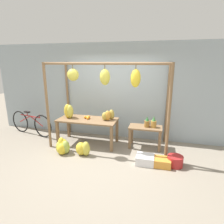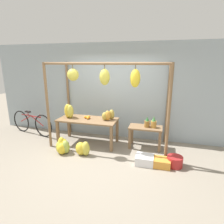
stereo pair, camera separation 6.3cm
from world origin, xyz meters
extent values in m
plane|color=gray|center=(0.00, 0.00, 0.00)|extent=(20.00, 20.00, 0.00)
cube|color=#99A8B2|center=(0.00, 1.61, 1.40)|extent=(8.00, 0.08, 2.80)
cylinder|color=brown|center=(-1.52, 0.39, 1.13)|extent=(0.07, 0.07, 2.25)
cylinder|color=brown|center=(1.52, 0.39, 1.13)|extent=(0.07, 0.07, 2.25)
cylinder|color=brown|center=(-1.52, 1.52, 1.13)|extent=(0.07, 0.07, 2.25)
cylinder|color=brown|center=(1.52, 1.52, 1.13)|extent=(0.07, 0.07, 2.25)
cylinder|color=brown|center=(0.00, 0.39, 2.22)|extent=(3.04, 0.06, 0.06)
cylinder|color=brown|center=(-0.74, 0.39, 2.15)|extent=(0.02, 0.02, 0.09)
ellipsoid|color=gold|center=(-0.74, 0.39, 1.96)|extent=(0.28, 0.25, 0.29)
cylinder|color=brown|center=(0.05, 0.39, 2.15)|extent=(0.02, 0.02, 0.09)
ellipsoid|color=gold|center=(0.05, 0.39, 1.92)|extent=(0.24, 0.22, 0.37)
cylinder|color=brown|center=(0.76, 0.39, 2.15)|extent=(0.02, 0.02, 0.08)
ellipsoid|color=yellow|center=(0.76, 0.39, 1.91)|extent=(0.22, 0.20, 0.40)
cube|color=brown|center=(-0.60, 0.86, 0.70)|extent=(1.64, 0.73, 0.04)
cube|color=brown|center=(-1.37, 0.54, 0.34)|extent=(0.07, 0.07, 0.68)
cube|color=brown|center=(0.17, 0.54, 0.34)|extent=(0.07, 0.07, 0.68)
cube|color=brown|center=(-1.37, 1.17, 0.34)|extent=(0.07, 0.07, 0.68)
cube|color=brown|center=(0.17, 1.17, 0.34)|extent=(0.07, 0.07, 0.68)
cube|color=brown|center=(0.99, 1.00, 0.57)|extent=(0.87, 0.45, 0.04)
cube|color=brown|center=(0.60, 0.82, 0.27)|extent=(0.07, 0.07, 0.55)
cube|color=brown|center=(1.37, 0.82, 0.27)|extent=(0.07, 0.07, 0.55)
cube|color=brown|center=(0.60, 1.17, 0.27)|extent=(0.07, 0.07, 0.55)
cube|color=brown|center=(1.37, 1.17, 0.27)|extent=(0.07, 0.07, 0.55)
ellipsoid|color=gold|center=(-1.11, 0.83, 0.91)|extent=(0.28, 0.28, 0.38)
ellipsoid|color=gold|center=(-1.19, 0.89, 0.89)|extent=(0.29, 0.28, 0.34)
ellipsoid|color=gold|center=(-1.18, 0.83, 0.92)|extent=(0.25, 0.26, 0.40)
sphere|color=orange|center=(-0.68, 0.89, 0.76)|extent=(0.07, 0.07, 0.07)
sphere|color=orange|center=(-0.58, 0.82, 0.76)|extent=(0.07, 0.07, 0.07)
sphere|color=orange|center=(-0.62, 0.88, 0.76)|extent=(0.08, 0.08, 0.08)
sphere|color=orange|center=(-0.59, 0.90, 0.77)|extent=(0.09, 0.09, 0.09)
sphere|color=orange|center=(-0.59, 0.87, 0.76)|extent=(0.08, 0.08, 0.08)
cylinder|color=#B27F38|center=(1.19, 1.00, 0.68)|extent=(0.15, 0.15, 0.18)
cone|color=#428442|center=(1.19, 1.00, 0.83)|extent=(0.10, 0.10, 0.12)
cylinder|color=olive|center=(1.02, 1.00, 0.67)|extent=(0.14, 0.14, 0.17)
cone|color=#337538|center=(1.02, 1.00, 0.82)|extent=(0.10, 0.10, 0.11)
ellipsoid|color=#9EB247|center=(-0.92, 0.12, 0.18)|extent=(0.30, 0.31, 0.35)
ellipsoid|color=yellow|center=(-1.02, 0.15, 0.19)|extent=(0.37, 0.38, 0.38)
ellipsoid|color=yellow|center=(-1.04, 0.14, 0.21)|extent=(0.22, 0.24, 0.42)
ellipsoid|color=gold|center=(-1.07, 0.10, 0.16)|extent=(0.19, 0.21, 0.33)
ellipsoid|color=yellow|center=(-0.99, 0.06, 0.15)|extent=(0.34, 0.34, 0.30)
ellipsoid|color=gold|center=(-0.38, 0.14, 0.19)|extent=(0.24, 0.22, 0.37)
ellipsoid|color=gold|center=(-0.52, 0.16, 0.17)|extent=(0.35, 0.33, 0.33)
cube|color=silver|center=(1.07, 0.13, 0.10)|extent=(0.40, 0.36, 0.20)
cylinder|color=#AD2323|center=(1.72, 0.20, 0.12)|extent=(0.35, 0.35, 0.24)
torus|color=black|center=(-3.10, 1.15, 0.36)|extent=(0.70, 0.19, 0.71)
torus|color=black|center=(-2.11, 0.93, 0.36)|extent=(0.70, 0.19, 0.71)
cylinder|color=maroon|center=(-2.60, 1.04, 0.61)|extent=(0.85, 0.22, 0.03)
cylinder|color=maroon|center=(-2.85, 1.10, 0.48)|extent=(0.51, 0.14, 0.28)
cylinder|color=maroon|center=(-2.36, 0.98, 0.48)|extent=(0.51, 0.14, 0.28)
cylinder|color=maroon|center=(-2.73, 1.07, 0.66)|extent=(0.02, 0.02, 0.10)
cube|color=black|center=(-2.73, 1.07, 0.73)|extent=(0.21, 0.12, 0.04)
cylinder|color=maroon|center=(-2.21, 0.95, 0.66)|extent=(0.02, 0.02, 0.10)
ellipsoid|color=gold|center=(-0.03, 0.88, 0.86)|extent=(0.21, 0.20, 0.27)
ellipsoid|color=#B2993D|center=(0.05, 0.99, 0.86)|extent=(0.20, 0.18, 0.28)
ellipsoid|color=#B2993D|center=(-0.11, 0.87, 0.83)|extent=(0.21, 0.21, 0.22)
ellipsoid|color=#B2993D|center=(-0.07, 0.90, 0.84)|extent=(0.20, 0.18, 0.23)
cube|color=orange|center=(1.45, 0.12, 0.09)|extent=(0.36, 0.32, 0.18)
camera|label=1|loc=(1.29, -3.78, 2.25)|focal=30.00mm
camera|label=2|loc=(1.35, -3.76, 2.25)|focal=30.00mm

